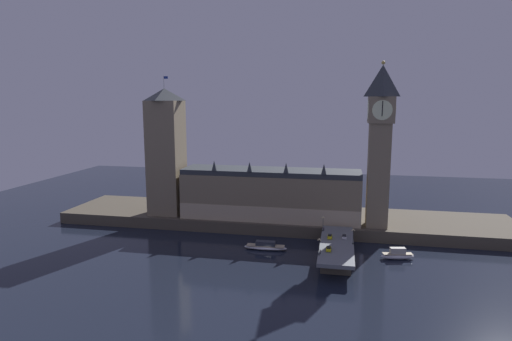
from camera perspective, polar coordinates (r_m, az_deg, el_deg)
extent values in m
plane|color=black|center=(180.43, 1.66, -10.57)|extent=(400.00, 400.00, 0.00)
cube|color=#4C4438|center=(216.34, 3.44, -6.45)|extent=(220.00, 42.00, 5.41)
cube|color=#7F7056|center=(205.83, 1.96, -3.43)|extent=(84.50, 20.54, 21.22)
cube|color=tan|center=(197.52, 1.45, -6.00)|extent=(84.50, 0.20, 7.64)
cube|color=#2D3338|center=(203.57, 1.98, -0.18)|extent=(84.50, 18.90, 2.40)
cone|color=#2D3338|center=(200.38, -5.60, 0.65)|extent=(2.40, 2.40, 4.67)
cone|color=#2D3338|center=(196.12, -0.87, 0.51)|extent=(2.40, 2.40, 4.67)
cone|color=#2D3338|center=(193.25, 4.03, 0.35)|extent=(2.40, 2.40, 4.67)
cone|color=#2D3338|center=(191.83, 9.04, 0.20)|extent=(2.40, 2.40, 4.67)
cube|color=#7F7056|center=(196.80, 15.97, -0.64)|extent=(9.24, 9.24, 46.34)
cube|color=#7F7056|center=(194.13, 16.35, 7.77)|extent=(10.90, 10.90, 11.33)
cylinder|color=beige|center=(188.57, 16.49, 7.74)|extent=(8.37, 0.25, 8.37)
cylinder|color=beige|center=(199.69, 16.22, 7.81)|extent=(8.37, 0.25, 8.37)
cylinder|color=beige|center=(194.67, 18.00, 7.70)|extent=(0.25, 8.37, 8.37)
cylinder|color=beige|center=(193.75, 14.69, 7.84)|extent=(0.25, 8.37, 8.37)
cube|color=black|center=(188.38, 16.50, 7.92)|extent=(0.36, 0.10, 6.28)
pyramid|color=#2D3338|center=(194.29, 16.52, 11.42)|extent=(10.90, 10.90, 13.38)
sphere|color=gold|center=(194.77, 16.62, 13.62)|extent=(1.60, 1.60, 1.60)
cube|color=#7F7056|center=(216.04, -11.86, 1.66)|extent=(15.51, 15.51, 55.91)
pyramid|color=#2D3338|center=(214.27, -12.13, 9.87)|extent=(15.82, 15.82, 5.89)
cylinder|color=#99999E|center=(214.44, -12.19, 11.46)|extent=(0.24, 0.24, 6.00)
cube|color=navy|center=(214.11, -11.93, 12.04)|extent=(2.00, 0.08, 1.20)
cube|color=slate|center=(171.45, 10.71, -9.72)|extent=(12.88, 46.00, 1.40)
cube|color=#4C4438|center=(159.62, 10.60, -12.43)|extent=(10.94, 3.20, 5.21)
cube|color=#4C4438|center=(168.22, 10.65, -11.28)|extent=(10.94, 3.20, 5.21)
cube|color=#4C4438|center=(176.87, 10.70, -10.25)|extent=(10.94, 3.20, 5.21)
cube|color=#4C4438|center=(185.58, 10.75, -9.31)|extent=(10.94, 3.20, 5.21)
cube|color=yellow|center=(176.49, 9.83, -8.69)|extent=(1.79, 4.36, 0.84)
cube|color=black|center=(176.29, 9.83, -8.49)|extent=(1.46, 1.96, 0.45)
cylinder|color=black|center=(177.88, 9.56, -8.63)|extent=(0.22, 0.64, 0.64)
cylinder|color=black|center=(177.85, 10.11, -8.65)|extent=(0.22, 0.64, 0.64)
cylinder|color=black|center=(175.31, 9.53, -8.90)|extent=(0.22, 0.64, 0.64)
cylinder|color=black|center=(175.27, 10.09, -8.92)|extent=(0.22, 0.64, 0.64)
cube|color=yellow|center=(162.69, 9.66, -10.27)|extent=(1.81, 4.39, 0.72)
cube|color=black|center=(162.50, 9.67, -10.08)|extent=(1.49, 1.98, 0.45)
cylinder|color=black|center=(164.07, 9.37, -10.18)|extent=(0.22, 0.64, 0.64)
cylinder|color=black|center=(164.03, 9.98, -10.20)|extent=(0.22, 0.64, 0.64)
cylinder|color=black|center=(161.50, 9.33, -10.49)|extent=(0.22, 0.64, 0.64)
cylinder|color=black|center=(161.46, 9.95, -10.52)|extent=(0.22, 0.64, 0.64)
cube|color=silver|center=(177.54, 11.68, -8.66)|extent=(1.97, 4.59, 0.73)
cube|color=black|center=(177.36, 11.69, -8.48)|extent=(1.62, 2.06, 0.45)
cylinder|color=black|center=(176.27, 11.99, -8.88)|extent=(0.22, 0.64, 0.64)
cylinder|color=black|center=(176.25, 11.37, -8.86)|extent=(0.22, 0.64, 0.64)
cylinder|color=black|center=(178.98, 11.99, -8.60)|extent=(0.22, 0.64, 0.64)
cylinder|color=black|center=(178.96, 11.38, -8.58)|extent=(0.22, 0.64, 0.64)
cylinder|color=black|center=(158.71, 8.57, -10.81)|extent=(0.28, 0.28, 0.78)
cylinder|color=gray|center=(158.47, 8.57, -10.57)|extent=(0.38, 0.38, 0.65)
sphere|color=tan|center=(158.32, 8.58, -10.42)|extent=(0.21, 0.21, 0.21)
cylinder|color=black|center=(185.77, 9.04, -7.81)|extent=(0.28, 0.28, 0.81)
cylinder|color=#47384C|center=(185.55, 9.04, -7.59)|extent=(0.38, 0.38, 0.68)
sphere|color=tan|center=(185.42, 9.05, -7.46)|extent=(0.22, 0.22, 0.22)
cylinder|color=#2D3333|center=(157.40, 8.39, -11.03)|extent=(0.56, 0.56, 0.50)
cylinder|color=#2D3333|center=(156.49, 8.41, -10.09)|extent=(0.18, 0.18, 4.94)
sphere|color=#F9E5A3|center=(155.52, 8.44, -9.04)|extent=(0.60, 0.60, 0.60)
sphere|color=#F9E5A3|center=(155.65, 8.27, -9.16)|extent=(0.44, 0.44, 0.44)
sphere|color=#F9E5A3|center=(155.61, 8.60, -9.17)|extent=(0.44, 0.44, 0.44)
cylinder|color=#2D3333|center=(171.22, 12.78, -9.48)|extent=(0.56, 0.56, 0.50)
cylinder|color=#2D3333|center=(170.40, 12.81, -8.63)|extent=(0.18, 0.18, 4.78)
sphere|color=#F9E5A3|center=(169.53, 12.85, -7.69)|extent=(0.60, 0.60, 0.60)
sphere|color=#F9E5A3|center=(169.62, 12.69, -7.80)|extent=(0.44, 0.44, 0.44)
sphere|color=#F9E5A3|center=(169.65, 13.00, -7.80)|extent=(0.44, 0.44, 0.44)
cylinder|color=#2D3333|center=(185.29, 8.90, -7.91)|extent=(0.56, 0.56, 0.50)
cylinder|color=#2D3333|center=(184.49, 8.92, -7.08)|extent=(0.18, 0.18, 5.09)
sphere|color=#F9E5A3|center=(183.65, 8.95, -6.15)|extent=(0.60, 0.60, 0.60)
sphere|color=#F9E5A3|center=(183.76, 8.80, -6.25)|extent=(0.44, 0.44, 0.44)
sphere|color=#F9E5A3|center=(183.73, 9.09, -6.26)|extent=(0.44, 0.44, 0.44)
ellipsoid|color=white|center=(180.81, 1.28, -10.22)|extent=(18.01, 5.07, 1.78)
cube|color=tan|center=(180.54, 1.28, -9.98)|extent=(15.84, 4.10, 0.24)
cube|color=#2D333D|center=(180.21, 1.28, -9.68)|extent=(8.13, 3.06, 1.78)
ellipsoid|color=white|center=(179.20, 18.33, -10.80)|extent=(13.47, 6.00, 2.30)
cube|color=tan|center=(178.85, 18.35, -10.49)|extent=(11.80, 5.00, 0.24)
cube|color=#B7B2A8|center=(178.44, 18.37, -10.10)|extent=(6.18, 3.30, 2.30)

